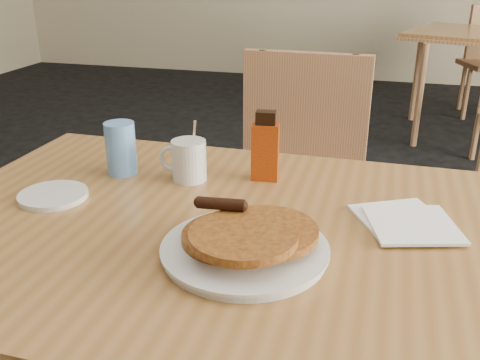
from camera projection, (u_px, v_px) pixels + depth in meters
name	position (u px, v px, depth m)	size (l,w,h in m)	color
main_table	(237.00, 244.00, 1.06)	(1.35, 0.92, 0.75)	olive
chair_main_far	(298.00, 172.00, 1.79)	(0.44, 0.44, 0.95)	tan
pancake_plate	(246.00, 243.00, 0.93)	(0.30, 0.30, 0.09)	silver
coffee_mug	(188.00, 160.00, 1.24)	(0.11, 0.08, 0.15)	silver
syrup_bottle	(265.00, 148.00, 1.23)	(0.07, 0.05, 0.16)	maroon
napkin_stack	(407.00, 222.00, 1.04)	(0.23, 0.24, 0.01)	white
blue_tumbler	(121.00, 148.00, 1.27)	(0.07, 0.07, 0.13)	#5F98DE
side_saucer	(53.00, 195.00, 1.16)	(0.15, 0.15, 0.01)	silver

